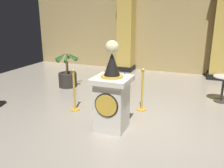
% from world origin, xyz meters
% --- Properties ---
extents(ground_plane, '(12.61, 12.61, 0.00)m').
position_xyz_m(ground_plane, '(0.00, 0.00, 0.00)').
color(ground_plane, '#9E9384').
extents(back_wall, '(12.61, 0.16, 3.90)m').
position_xyz_m(back_wall, '(0.00, 5.36, 1.95)').
color(back_wall, tan).
rests_on(back_wall, ground_plane).
extents(pedestal_clock, '(0.73, 0.73, 1.83)m').
position_xyz_m(pedestal_clock, '(-0.37, -0.29, 0.71)').
color(pedestal_clock, silver).
rests_on(pedestal_clock, ground_plane).
extents(stanchion_near, '(0.24, 0.24, 1.07)m').
position_xyz_m(stanchion_near, '(-0.05, 0.91, 0.38)').
color(stanchion_near, gold).
rests_on(stanchion_near, ground_plane).
extents(stanchion_far, '(0.24, 0.24, 1.05)m').
position_xyz_m(stanchion_far, '(-1.60, 0.31, 0.37)').
color(stanchion_far, gold).
rests_on(stanchion_far, ground_plane).
extents(velvet_rope, '(1.11, 1.09, 0.22)m').
position_xyz_m(velvet_rope, '(-0.83, 0.61, 0.79)').
color(velvet_rope, '#141947').
extents(column_left, '(0.73, 0.73, 3.75)m').
position_xyz_m(column_left, '(-1.80, 4.91, 1.86)').
color(column_left, black).
rests_on(column_left, ground_plane).
extents(column_right, '(0.75, 0.75, 3.75)m').
position_xyz_m(column_right, '(1.80, 4.91, 1.86)').
color(column_right, black).
rests_on(column_right, ground_plane).
extents(potted_palm_left, '(0.81, 0.77, 1.16)m').
position_xyz_m(potted_palm_left, '(-2.82, 1.97, 0.34)').
color(potted_palm_left, '#2D2823').
rests_on(potted_palm_left, ground_plane).
extents(cafe_table, '(0.55, 0.55, 0.72)m').
position_xyz_m(cafe_table, '(1.82, 2.30, 0.46)').
color(cafe_table, '#332D28').
rests_on(cafe_table, ground_plane).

